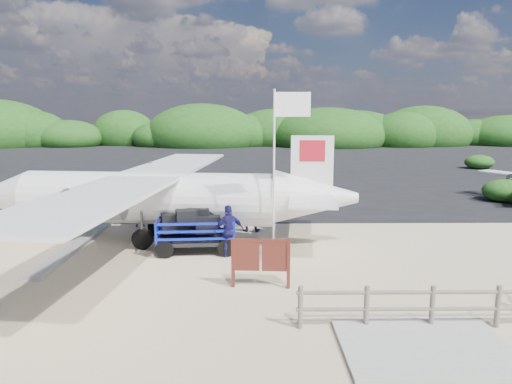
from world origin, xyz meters
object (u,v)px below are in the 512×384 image
signboard (261,287)px  crew_a (139,209)px  crew_c (229,231)px  crew_b (249,208)px  aircraft_large (464,180)px  flagpole (273,264)px  baggage_cart (197,252)px  aircraft_small (166,157)px

signboard → crew_a: bearing=129.7°
signboard → crew_c: (-1.01, 2.85, 0.89)m
crew_b → crew_c: size_ratio=1.07×
crew_a → aircraft_large: aircraft_large is taller
flagpole → signboard: flagpole is taller
crew_a → crew_c: (4.06, -4.17, 0.10)m
baggage_cart → flagpole: flagpole is taller
crew_c → aircraft_large: 24.50m
baggage_cart → crew_b: 3.58m
flagpole → crew_a: 7.50m
signboard → crew_b: 6.36m
baggage_cart → aircraft_small: (-7.66, 36.07, 0.00)m
signboard → crew_a: (-5.07, 7.02, 0.79)m
signboard → crew_a: crew_a is taller
baggage_cart → aircraft_large: bearing=41.1°
crew_b → aircraft_large: aircraft_large is taller
flagpole → crew_a: bearing=137.8°
crew_c → aircraft_large: bearing=-149.1°
crew_a → crew_b: (4.72, -0.75, 0.17)m
flagpole → aircraft_large: flagpole is taller
baggage_cart → crew_c: 1.56m
signboard → flagpole: bearing=81.1°
signboard → aircraft_large: 26.04m
crew_a → crew_b: crew_b is taller
crew_c → crew_a: bearing=-62.6°
flagpole → aircraft_large: size_ratio=0.32×
signboard → crew_c: bearing=113.5°
crew_b → crew_c: 3.49m
flagpole → aircraft_large: 24.17m
aircraft_small → crew_a: bearing=67.9°
crew_b → aircraft_small: bearing=-68.7°
baggage_cart → crew_b: (1.84, 2.91, 0.96)m
signboard → baggage_cart: bearing=127.0°
crew_b → crew_c: crew_b is taller
crew_a → aircraft_large: size_ratio=0.09×
signboard → crew_b: (-0.35, 6.27, 0.96)m
flagpole → crew_b: bearing=100.7°
flagpole → crew_b: flagpole is taller
crew_b → flagpole: bearing=106.0°
crew_a → crew_b: bearing=149.3°
aircraft_large → aircraft_small: 31.36m
crew_b → baggage_cart: bearing=63.0°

